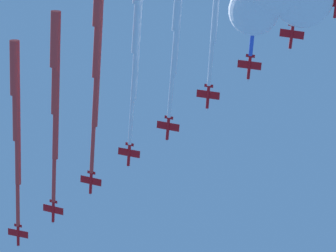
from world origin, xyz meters
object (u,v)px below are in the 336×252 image
at_px(jet_starboard_mid, 178,3).
at_px(jet_port_inner, 55,85).
at_px(jet_lead, 16,112).
at_px(jet_port_mid, 137,23).
at_px(jet_starboard_inner, 97,45).

bearing_deg(jet_starboard_mid, jet_port_inner, -70.94).
distance_m(jet_lead, jet_port_inner, 18.45).
bearing_deg(jet_port_mid, jet_starboard_inner, -66.70).
bearing_deg(jet_port_inner, jet_starboard_mid, 109.06).
relative_size(jet_port_inner, jet_starboard_inner, 0.94).
height_order(jet_lead, jet_starboard_inner, jet_lead).
height_order(jet_port_mid, jet_starboard_mid, jet_port_mid).
bearing_deg(jet_starboard_mid, jet_port_mid, -64.11).
bearing_deg(jet_starboard_inner, jet_lead, -76.34).
distance_m(jet_lead, jet_starboard_inner, 38.57).
relative_size(jet_starboard_inner, jet_starboard_mid, 1.14).
height_order(jet_starboard_inner, jet_port_mid, jet_port_mid).
bearing_deg(jet_lead, jet_starboard_mid, 108.58).
bearing_deg(jet_starboard_inner, jet_port_inner, -79.55).
relative_size(jet_lead, jet_starboard_inner, 0.94).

